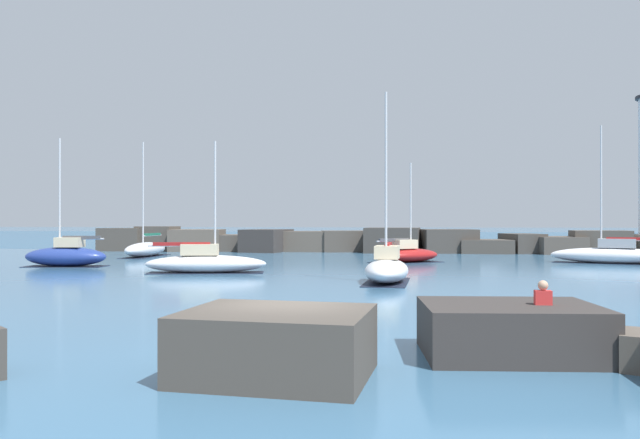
# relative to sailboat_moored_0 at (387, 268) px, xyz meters

# --- Properties ---
(ground_plane) EXTENTS (600.00, 600.00, 0.00)m
(ground_plane) POSITION_rel_sailboat_moored_0_xyz_m (-1.50, -17.78, -0.68)
(ground_plane) COLOR #3D6B8E
(open_sea_beyond) EXTENTS (400.00, 116.00, 0.01)m
(open_sea_beyond) POSITION_rel_sailboat_moored_0_xyz_m (-1.50, 90.41, -0.68)
(open_sea_beyond) COLOR #2D5B7F
(open_sea_beyond) RESTS_ON ground
(breakwater_jetty) EXTENTS (59.08, 7.23, 2.49)m
(breakwater_jetty) POSITION_rel_sailboat_moored_0_xyz_m (-2.63, 30.35, 0.34)
(breakwater_jetty) COLOR #4C443D
(breakwater_jetty) RESTS_ON ground
(foreground_rocks) EXTENTS (18.51, 7.50, 1.28)m
(foreground_rocks) POSITION_rel_sailboat_moored_0_xyz_m (1.66, -18.44, -0.09)
(foreground_rocks) COLOR #423D38
(foreground_rocks) RESTS_ON ground
(sailboat_moored_0) EXTENTS (2.35, 5.41, 9.27)m
(sailboat_moored_0) POSITION_rel_sailboat_moored_0_xyz_m (0.00, 0.00, 0.00)
(sailboat_moored_0) COLOR white
(sailboat_moored_0) RESTS_ON ground
(sailboat_moored_1) EXTENTS (2.06, 7.21, 9.70)m
(sailboat_moored_1) POSITION_rel_sailboat_moored_0_xyz_m (-21.04, 19.74, -0.04)
(sailboat_moored_1) COLOR silver
(sailboat_moored_1) RESTS_ON ground
(sailboat_moored_2) EXTENTS (5.86, 5.34, 7.30)m
(sailboat_moored_2) POSITION_rel_sailboat_moored_0_xyz_m (0.92, 15.21, -0.08)
(sailboat_moored_2) COLOR maroon
(sailboat_moored_2) RESTS_ON ground
(sailboat_moored_3) EXTENTS (5.62, 2.53, 8.54)m
(sailboat_moored_3) POSITION_rel_sailboat_moored_0_xyz_m (-21.44, 7.90, 0.06)
(sailboat_moored_3) COLOR navy
(sailboat_moored_3) RESTS_ON ground
(sailboat_moored_6) EXTENTS (7.23, 3.16, 7.68)m
(sailboat_moored_6) POSITION_rel_sailboat_moored_0_xyz_m (-10.64, 4.22, -0.07)
(sailboat_moored_6) COLOR silver
(sailboat_moored_6) RESTS_ON ground
(sailboat_moored_7) EXTENTS (8.21, 4.38, 9.86)m
(sailboat_moored_7) POSITION_rel_sailboat_moored_0_xyz_m (15.35, 15.86, -0.01)
(sailboat_moored_7) COLOR white
(sailboat_moored_7) RESTS_ON ground
(person_on_rocks) EXTENTS (0.36, 0.22, 1.70)m
(person_on_rocks) POSITION_rel_sailboat_moored_0_xyz_m (3.94, -16.43, 0.26)
(person_on_rocks) COLOR #282833
(person_on_rocks) RESTS_ON ground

